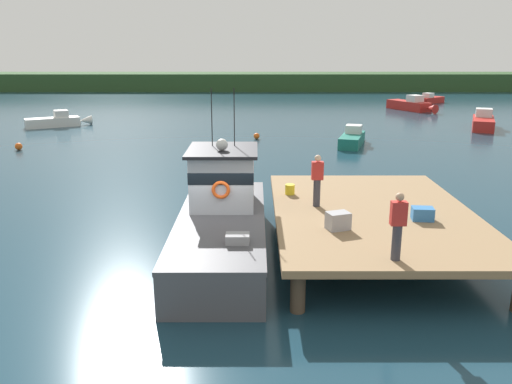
# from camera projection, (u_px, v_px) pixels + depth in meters

# --- Properties ---
(ground_plane) EXTENTS (200.00, 200.00, 0.00)m
(ground_plane) POSITION_uv_depth(u_px,v_px,m) (217.00, 247.00, 16.31)
(ground_plane) COLOR #193847
(dock) EXTENTS (6.00, 9.00, 1.20)m
(dock) POSITION_uv_depth(u_px,v_px,m) (374.00, 214.00, 16.02)
(dock) COLOR #4C3D2D
(dock) RESTS_ON ground
(main_fishing_boat) EXTENTS (2.57, 9.81, 4.80)m
(main_fishing_boat) POSITION_uv_depth(u_px,v_px,m) (223.00, 217.00, 15.99)
(main_fishing_boat) COLOR #4C4C51
(main_fishing_boat) RESTS_ON ground
(crate_single_far) EXTENTS (0.64, 0.50, 0.37)m
(crate_single_far) POSITION_uv_depth(u_px,v_px,m) (423.00, 214.00, 15.05)
(crate_single_far) COLOR #3370B2
(crate_single_far) RESTS_ON dock
(crate_stack_mid_dock) EXTENTS (0.71, 0.62, 0.48)m
(crate_stack_mid_dock) POSITION_uv_depth(u_px,v_px,m) (339.00, 221.00, 14.28)
(crate_stack_mid_dock) COLOR #9E9EA3
(crate_stack_mid_dock) RESTS_ON dock
(bait_bucket) EXTENTS (0.32, 0.32, 0.34)m
(bait_bucket) POSITION_uv_depth(u_px,v_px,m) (291.00, 189.00, 17.70)
(bait_bucket) COLOR yellow
(bait_bucket) RESTS_ON dock
(deckhand_by_the_boat) EXTENTS (0.36, 0.22, 1.63)m
(deckhand_by_the_boat) POSITION_uv_depth(u_px,v_px,m) (318.00, 179.00, 16.20)
(deckhand_by_the_boat) COLOR #383842
(deckhand_by_the_boat) RESTS_ON dock
(deckhand_further_back) EXTENTS (0.36, 0.22, 1.63)m
(deckhand_further_back) POSITION_uv_depth(u_px,v_px,m) (399.00, 225.00, 12.05)
(deckhand_further_back) COLOR #383842
(deckhand_further_back) RESTS_ON dock
(moored_boat_outer_mooring) EXTENTS (4.82, 3.23, 1.26)m
(moored_boat_outer_mooring) POSITION_uv_depth(u_px,v_px,m) (58.00, 121.00, 40.89)
(moored_boat_outer_mooring) COLOR silver
(moored_boat_outer_mooring) RESTS_ON ground
(moored_boat_far_right) EXTENTS (2.33, 4.82, 1.21)m
(moored_boat_far_right) POSITION_uv_depth(u_px,v_px,m) (353.00, 138.00, 33.32)
(moored_boat_far_right) COLOR #196B5B
(moored_boat_far_right) RESTS_ON ground
(moored_boat_far_left) EXTENTS (3.19, 5.76, 1.46)m
(moored_boat_far_left) POSITION_uv_depth(u_px,v_px,m) (484.00, 122.00, 40.04)
(moored_boat_far_left) COLOR red
(moored_boat_far_left) RESTS_ON ground
(moored_boat_off_the_point) EXTENTS (3.75, 5.86, 1.52)m
(moored_boat_off_the_point) POSITION_uv_depth(u_px,v_px,m) (412.00, 105.00, 51.31)
(moored_boat_off_the_point) COLOR red
(moored_boat_off_the_point) RESTS_ON ground
(moored_boat_mid_harbor) EXTENTS (4.02, 3.62, 1.15)m
(moored_boat_mid_harbor) POSITION_uv_depth(u_px,v_px,m) (430.00, 100.00, 57.78)
(moored_boat_mid_harbor) COLOR red
(moored_boat_mid_harbor) RESTS_ON ground
(mooring_buoy_spare_mooring) EXTENTS (0.43, 0.43, 0.43)m
(mooring_buoy_spare_mooring) POSITION_uv_depth(u_px,v_px,m) (19.00, 146.00, 31.66)
(mooring_buoy_spare_mooring) COLOR #EA5B19
(mooring_buoy_spare_mooring) RESTS_ON ground
(mooring_buoy_channel_marker) EXTENTS (0.50, 0.50, 0.50)m
(mooring_buoy_channel_marker) POSITION_uv_depth(u_px,v_px,m) (79.00, 123.00, 41.31)
(mooring_buoy_channel_marker) COLOR silver
(mooring_buoy_channel_marker) RESTS_ON ground
(mooring_buoy_inshore) EXTENTS (0.41, 0.41, 0.41)m
(mooring_buoy_inshore) POSITION_uv_depth(u_px,v_px,m) (257.00, 136.00, 35.41)
(mooring_buoy_inshore) COLOR #EA5B19
(mooring_buoy_inshore) RESTS_ON ground
(far_shoreline) EXTENTS (120.00, 8.00, 2.40)m
(far_shoreline) POSITION_uv_depth(u_px,v_px,m) (248.00, 81.00, 75.74)
(far_shoreline) COLOR #284723
(far_shoreline) RESTS_ON ground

